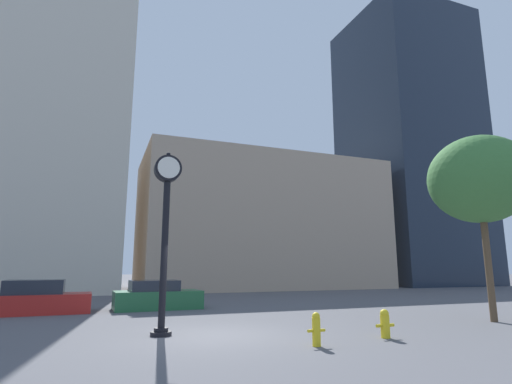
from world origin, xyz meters
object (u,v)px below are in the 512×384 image
(car_green, at_px, (157,297))
(bare_tree, at_px, (479,180))
(car_red, at_px, (38,299))
(street_clock, at_px, (166,217))
(fire_hydrant_near, at_px, (316,329))
(fire_hydrant_far, at_px, (385,323))

(car_green, height_order, bare_tree, bare_tree)
(car_red, relative_size, bare_tree, 0.60)
(street_clock, height_order, bare_tree, bare_tree)
(street_clock, bearing_deg, fire_hydrant_near, -41.12)
(fire_hydrant_far, relative_size, bare_tree, 0.11)
(street_clock, relative_size, bare_tree, 0.79)
(car_red, height_order, fire_hydrant_near, car_red)
(car_red, distance_m, fire_hydrant_near, 12.46)
(fire_hydrant_near, distance_m, fire_hydrant_far, 2.32)
(car_red, height_order, car_green, car_red)
(car_red, xyz_separation_m, fire_hydrant_far, (9.58, -9.79, -0.19))
(car_green, height_order, fire_hydrant_near, car_green)
(car_red, xyz_separation_m, car_green, (4.81, 0.14, -0.03))
(street_clock, bearing_deg, fire_hydrant_far, -24.44)
(street_clock, xyz_separation_m, bare_tree, (11.25, -1.26, 1.75))
(street_clock, bearing_deg, bare_tree, -6.40)
(car_green, xyz_separation_m, bare_tree, (10.42, -8.64, 4.53))
(street_clock, xyz_separation_m, car_green, (0.83, 7.38, -2.78))
(car_red, height_order, fire_hydrant_far, car_red)
(car_green, bearing_deg, fire_hydrant_near, -78.69)
(fire_hydrant_near, height_order, fire_hydrant_far, fire_hydrant_near)
(street_clock, height_order, car_green, street_clock)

